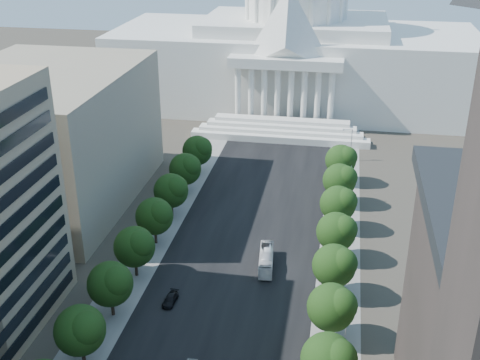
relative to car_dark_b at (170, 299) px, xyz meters
The scene contains 25 objects.
road_asphalt 26.83m from the car_dark_b, 69.36° to the left, with size 30.00×260.00×0.01m, color black.
sidewalk_left 26.86m from the car_dark_b, 110.83° to the left, with size 8.00×260.00×0.02m, color gray.
sidewalk_right 37.95m from the car_dark_b, 41.42° to the left, with size 8.00×260.00×0.02m, color gray.
capitol 121.91m from the car_dark_b, 85.50° to the left, with size 120.00×56.00×73.00m.
office_block_left_far 54.07m from the car_dark_b, 137.68° to the left, with size 38.00×52.00×30.00m, color gray.
tree_l_d 19.82m from the car_dark_b, 115.65° to the right, with size 7.79×7.60×9.97m.
tree_l_e 11.26m from the car_dark_b, 148.18° to the right, with size 7.79×7.60×9.97m.
tree_l_f 12.19m from the car_dark_b, 139.92° to the left, with size 7.79×7.60×9.97m.
tree_l_g 21.41m from the car_dark_b, 113.47° to the left, with size 7.79×7.60×9.97m.
tree_l_h 32.50m from the car_dark_b, 104.87° to the left, with size 7.79×7.60×9.97m.
tree_l_i 44.07m from the car_dark_b, 100.83° to the left, with size 7.79×7.60×9.97m.
tree_l_j 55.82m from the car_dark_b, 98.50° to the left, with size 7.79×7.60×9.97m.
tree_r_d 33.14m from the car_dark_b, 31.59° to the right, with size 7.79×7.60×9.97m.
tree_r_e 28.84m from the car_dark_b, 10.38° to the right, with size 7.79×7.60×9.97m.
tree_r_f 29.21m from the car_dark_b, 13.96° to the left, with size 7.79×7.60×9.97m.
tree_r_g 34.11m from the car_dark_b, 34.23° to the left, with size 7.79×7.60×9.97m.
tree_r_h 41.96m from the car_dark_b, 48.04° to the left, with size 7.79×7.60×9.97m.
tree_r_i 51.45m from the car_dark_b, 57.07° to the left, with size 7.79×7.60×9.97m.
tree_r_j 61.81m from the car_dark_b, 63.15° to the left, with size 7.79×7.60×9.97m.
streetlight_c 30.20m from the car_dark_b, ahead, with size 2.61×0.44×9.00m.
streetlight_d 35.95m from the car_dark_b, 34.40° to the left, with size 2.61×0.44×9.00m.
streetlight_e 54.06m from the car_dark_b, 56.94° to the left, with size 2.61×0.44×9.00m.
streetlight_f 76.17m from the car_dark_b, 67.28° to the left, with size 2.61×0.44×9.00m.
car_dark_b is the anchor object (origin of this frame).
city_bus 20.57m from the car_dark_b, 44.17° to the left, with size 2.52×10.76×3.00m, color silver.
Camera 1 is at (17.42, -17.54, 62.68)m, focal length 45.00 mm.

